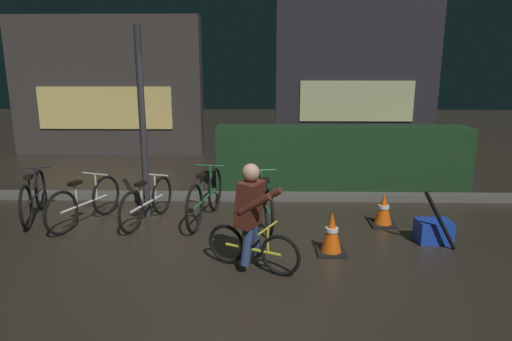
{
  "coord_description": "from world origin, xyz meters",
  "views": [
    {
      "loc": [
        0.33,
        -5.3,
        2.26
      ],
      "look_at": [
        0.2,
        0.6,
        0.9
      ],
      "focal_mm": 30.96,
      "sensor_mm": 36.0,
      "label": 1
    }
  ],
  "objects_px": {
    "closed_umbrella": "(440,221)",
    "parked_bike_left_mid": "(85,203)",
    "parked_bike_right_mid": "(264,201)",
    "blue_crate": "(433,231)",
    "street_post": "(143,126)",
    "traffic_cone_near": "(332,233)",
    "parked_bike_center_left": "(147,202)",
    "cyclist": "(252,216)",
    "parked_bike_center_right": "(205,197)",
    "parked_bike_leftmost": "(34,197)",
    "traffic_cone_far": "(383,210)"
  },
  "relations": [
    {
      "from": "parked_bike_left_mid",
      "to": "traffic_cone_far",
      "type": "distance_m",
      "value": 4.42
    },
    {
      "from": "closed_umbrella",
      "to": "parked_bike_leftmost",
      "type": "bearing_deg",
      "value": -6.69
    },
    {
      "from": "traffic_cone_near",
      "to": "blue_crate",
      "type": "xyz_separation_m",
      "value": [
        1.42,
        0.4,
        -0.11
      ]
    },
    {
      "from": "cyclist",
      "to": "parked_bike_center_left",
      "type": "bearing_deg",
      "value": 162.95
    },
    {
      "from": "parked_bike_leftmost",
      "to": "traffic_cone_far",
      "type": "relative_size",
      "value": 3.21
    },
    {
      "from": "parked_bike_right_mid",
      "to": "traffic_cone_near",
      "type": "distance_m",
      "value": 1.4
    },
    {
      "from": "parked_bike_left_mid",
      "to": "traffic_cone_near",
      "type": "relative_size",
      "value": 2.74
    },
    {
      "from": "parked_bike_center_right",
      "to": "parked_bike_left_mid",
      "type": "bearing_deg",
      "value": 106.03
    },
    {
      "from": "traffic_cone_far",
      "to": "closed_umbrella",
      "type": "height_order",
      "value": "closed_umbrella"
    },
    {
      "from": "parked_bike_center_right",
      "to": "closed_umbrella",
      "type": "xyz_separation_m",
      "value": [
        3.13,
        -1.05,
        0.02
      ]
    },
    {
      "from": "traffic_cone_far",
      "to": "blue_crate",
      "type": "xyz_separation_m",
      "value": [
        0.5,
        -0.63,
        -0.09
      ]
    },
    {
      "from": "street_post",
      "to": "parked_bike_left_mid",
      "type": "distance_m",
      "value": 1.42
    },
    {
      "from": "traffic_cone_near",
      "to": "traffic_cone_far",
      "type": "relative_size",
      "value": 1.09
    },
    {
      "from": "parked_bike_left_mid",
      "to": "closed_umbrella",
      "type": "height_order",
      "value": "closed_umbrella"
    },
    {
      "from": "traffic_cone_far",
      "to": "closed_umbrella",
      "type": "bearing_deg",
      "value": -61.62
    },
    {
      "from": "street_post",
      "to": "parked_bike_center_right",
      "type": "relative_size",
      "value": 1.66
    },
    {
      "from": "parked_bike_left_mid",
      "to": "closed_umbrella",
      "type": "xyz_separation_m",
      "value": [
        4.89,
        -0.85,
        0.05
      ]
    },
    {
      "from": "parked_bike_center_right",
      "to": "parked_bike_center_left",
      "type": "bearing_deg",
      "value": 107.71
    },
    {
      "from": "parked_bike_leftmost",
      "to": "parked_bike_center_left",
      "type": "bearing_deg",
      "value": -110.71
    },
    {
      "from": "parked_bike_right_mid",
      "to": "blue_crate",
      "type": "height_order",
      "value": "parked_bike_right_mid"
    },
    {
      "from": "parked_bike_leftmost",
      "to": "parked_bike_right_mid",
      "type": "distance_m",
      "value": 3.54
    },
    {
      "from": "parked_bike_leftmost",
      "to": "closed_umbrella",
      "type": "distance_m",
      "value": 5.88
    },
    {
      "from": "traffic_cone_near",
      "to": "traffic_cone_far",
      "type": "xyz_separation_m",
      "value": [
        0.91,
        1.03,
        -0.02
      ]
    },
    {
      "from": "street_post",
      "to": "traffic_cone_near",
      "type": "bearing_deg",
      "value": -26.04
    },
    {
      "from": "street_post",
      "to": "parked_bike_leftmost",
      "type": "xyz_separation_m",
      "value": [
        -1.73,
        -0.07,
        -1.09
      ]
    },
    {
      "from": "street_post",
      "to": "closed_umbrella",
      "type": "height_order",
      "value": "street_post"
    },
    {
      "from": "parked_bike_center_right",
      "to": "parked_bike_right_mid",
      "type": "distance_m",
      "value": 0.89
    },
    {
      "from": "parked_bike_left_mid",
      "to": "closed_umbrella",
      "type": "distance_m",
      "value": 4.97
    },
    {
      "from": "traffic_cone_near",
      "to": "parked_bike_center_left",
      "type": "bearing_deg",
      "value": 157.39
    },
    {
      "from": "blue_crate",
      "to": "cyclist",
      "type": "bearing_deg",
      "value": -160.67
    },
    {
      "from": "street_post",
      "to": "traffic_cone_far",
      "type": "xyz_separation_m",
      "value": [
        3.57,
        -0.27,
        -1.2
      ]
    },
    {
      "from": "cyclist",
      "to": "traffic_cone_near",
      "type": "bearing_deg",
      "value": 50.57
    },
    {
      "from": "cyclist",
      "to": "closed_umbrella",
      "type": "xyz_separation_m",
      "value": [
        2.38,
        0.59,
        -0.24
      ]
    },
    {
      "from": "parked_bike_left_mid",
      "to": "street_post",
      "type": "bearing_deg",
      "value": -50.94
    },
    {
      "from": "parked_bike_center_left",
      "to": "parked_bike_right_mid",
      "type": "height_order",
      "value": "parked_bike_right_mid"
    },
    {
      "from": "parked_bike_left_mid",
      "to": "parked_bike_right_mid",
      "type": "relative_size",
      "value": 0.91
    },
    {
      "from": "parked_bike_left_mid",
      "to": "blue_crate",
      "type": "bearing_deg",
      "value": -77.36
    },
    {
      "from": "street_post",
      "to": "parked_bike_leftmost",
      "type": "relative_size",
      "value": 1.81
    },
    {
      "from": "closed_umbrella",
      "to": "traffic_cone_near",
      "type": "bearing_deg",
      "value": 10.06
    },
    {
      "from": "cyclist",
      "to": "closed_umbrella",
      "type": "height_order",
      "value": "cyclist"
    },
    {
      "from": "blue_crate",
      "to": "traffic_cone_near",
      "type": "bearing_deg",
      "value": -164.24
    },
    {
      "from": "street_post",
      "to": "parked_bike_right_mid",
      "type": "relative_size",
      "value": 1.75
    },
    {
      "from": "parked_bike_right_mid",
      "to": "closed_umbrella",
      "type": "height_order",
      "value": "closed_umbrella"
    },
    {
      "from": "blue_crate",
      "to": "cyclist",
      "type": "relative_size",
      "value": 0.35
    },
    {
      "from": "parked_bike_leftmost",
      "to": "parked_bike_left_mid",
      "type": "relative_size",
      "value": 1.07
    },
    {
      "from": "parked_bike_leftmost",
      "to": "parked_bike_right_mid",
      "type": "height_order",
      "value": "parked_bike_right_mid"
    },
    {
      "from": "parked_bike_right_mid",
      "to": "blue_crate",
      "type": "xyz_separation_m",
      "value": [
        2.27,
        -0.71,
        -0.2
      ]
    },
    {
      "from": "traffic_cone_near",
      "to": "parked_bike_leftmost",
      "type": "bearing_deg",
      "value": 164.32
    },
    {
      "from": "closed_umbrella",
      "to": "parked_bike_left_mid",
      "type": "bearing_deg",
      "value": -5.98
    },
    {
      "from": "parked_bike_left_mid",
      "to": "cyclist",
      "type": "xyz_separation_m",
      "value": [
        2.52,
        -1.45,
        0.3
      ]
    }
  ]
}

